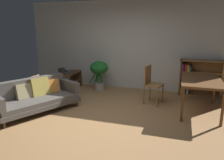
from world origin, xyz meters
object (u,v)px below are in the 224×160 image
dining_chair_near (151,82)px  bookshelf (197,78)px  potted_floor_plant (99,71)px  fabric_couch (35,96)px  dining_table (201,82)px  desk_speaker (62,72)px  open_laptop (67,72)px  media_console (68,82)px

dining_chair_near → bookshelf: (1.15, 1.09, -0.04)m
potted_floor_plant → bookshelf: bookshelf is taller
bookshelf → potted_floor_plant: bearing=-171.8°
fabric_couch → bookshelf: bearing=34.0°
dining_table → desk_speaker: bearing=174.0°
open_laptop → bookshelf: size_ratio=0.41×
open_laptop → bookshelf: bearing=9.0°
dining_table → bookshelf: bookshelf is taller
fabric_couch → potted_floor_plant: 2.20m
media_console → dining_chair_near: (2.59, -0.42, 0.29)m
potted_floor_plant → dining_chair_near: dining_chair_near is taller
open_laptop → dining_chair_near: (2.66, -0.49, -0.00)m
media_console → desk_speaker: bearing=-94.6°
open_laptop → potted_floor_plant: 1.01m
fabric_couch → potted_floor_plant: size_ratio=2.28×
media_console → desk_speaker: (-0.02, -0.30, 0.37)m
media_console → open_laptop: open_laptop is taller
media_console → potted_floor_plant: size_ratio=1.24×
open_laptop → potted_floor_plant: bearing=11.1°
dining_chair_near → media_console: bearing=170.8°
desk_speaker → bookshelf: (3.76, 0.97, -0.13)m
dining_table → media_console: bearing=169.5°
open_laptop → bookshelf: bookshelf is taller
bookshelf → dining_table: bearing=-90.0°
open_laptop → desk_speaker: (0.05, -0.37, 0.08)m
fabric_couch → dining_table: dining_table is taller
potted_floor_plant → dining_table: 2.97m
fabric_couch → dining_chair_near: (2.47, 1.35, 0.19)m
potted_floor_plant → dining_chair_near: 1.81m
fabric_couch → media_console: (-0.12, 1.77, -0.10)m
open_laptop → fabric_couch: bearing=-84.1°
media_console → bookshelf: bookshelf is taller
fabric_couch → dining_chair_near: dining_chair_near is taller
open_laptop → dining_table: 3.89m
open_laptop → desk_speaker: desk_speaker is taller
open_laptop → dining_table: size_ratio=0.31×
desk_speaker → dining_table: size_ratio=0.14×
fabric_couch → open_laptop: (-0.19, 1.83, 0.19)m
media_console → desk_speaker: desk_speaker is taller
media_console → dining_table: bearing=-10.5°
dining_chair_near → bookshelf: size_ratio=0.85×
fabric_couch → media_console: bearing=93.9°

